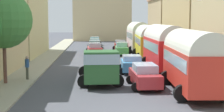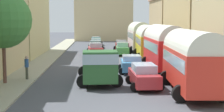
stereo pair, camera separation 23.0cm
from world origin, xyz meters
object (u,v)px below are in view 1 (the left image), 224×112
(car_3, at_px, (95,41))
(cargo_truck_0, at_px, (100,67))
(car_0, at_px, (95,49))
(car_2, at_px, (95,43))
(parked_bus_3, at_px, (138,35))
(car_7, at_px, (120,45))
(car_1, at_px, (95,46))
(car_4, at_px, (145,76))
(pedestrian_3, at_px, (27,66))
(parked_bus_1, at_px, (164,46))
(parked_bus_0, at_px, (193,59))
(car_5, at_px, (132,64))
(parked_bus_2, at_px, (148,40))
(car_6, at_px, (122,49))
(streetlamp_near, at_px, (221,35))

(car_3, bearing_deg, cargo_truck_0, -89.39)
(car_0, xyz_separation_m, car_2, (0.00, 11.00, -0.04))
(parked_bus_3, relative_size, car_7, 2.25)
(car_1, bearing_deg, parked_bus_3, -6.90)
(car_4, bearing_deg, pedestrian_3, 162.25)
(car_3, xyz_separation_m, car_7, (3.76, -10.22, 0.02))
(parked_bus_1, bearing_deg, pedestrian_3, -158.04)
(cargo_truck_0, bearing_deg, parked_bus_0, -26.60)
(parked_bus_1, relative_size, car_3, 1.89)
(parked_bus_0, distance_m, car_0, 23.14)
(car_1, xyz_separation_m, car_5, (3.20, -19.78, -0.02))
(car_7, bearing_deg, car_0, -120.90)
(parked_bus_3, relative_size, car_1, 1.90)
(parked_bus_2, relative_size, car_1, 1.97)
(parked_bus_1, relative_size, car_7, 2.25)
(car_1, bearing_deg, parked_bus_2, -57.55)
(parked_bus_2, height_order, car_0, parked_bus_2)
(parked_bus_0, height_order, car_5, parked_bus_0)
(parked_bus_3, distance_m, car_6, 5.74)
(parked_bus_1, height_order, car_5, parked_bus_1)
(parked_bus_3, bearing_deg, car_5, -98.95)
(car_4, relative_size, car_6, 1.05)
(car_5, height_order, car_7, car_7)
(pedestrian_3, bearing_deg, car_7, 69.90)
(car_2, bearing_deg, parked_bus_1, -75.66)
(car_1, height_order, car_3, car_1)
(parked_bus_0, distance_m, parked_bus_3, 27.00)
(car_6, bearing_deg, parked_bus_1, -78.30)
(parked_bus_2, xyz_separation_m, car_4, (-2.79, -16.25, -1.36))
(car_0, relative_size, car_7, 1.06)
(car_0, xyz_separation_m, pedestrian_3, (-5.05, -17.79, 0.32))
(parked_bus_3, xyz_separation_m, car_5, (-3.00, -19.03, -1.57))
(car_3, bearing_deg, car_6, -78.17)
(parked_bus_1, distance_m, car_1, 19.80)
(parked_bus_0, relative_size, parked_bus_3, 0.99)
(parked_bus_1, bearing_deg, car_2, 104.34)
(car_0, bearing_deg, car_6, -1.11)
(cargo_truck_0, distance_m, car_5, 5.81)
(parked_bus_1, bearing_deg, car_4, -111.06)
(parked_bus_3, xyz_separation_m, pedestrian_3, (-11.25, -22.54, -1.23))
(parked_bus_2, distance_m, car_5, 10.56)
(parked_bus_0, distance_m, streetlamp_near, 2.23)
(car_3, relative_size, car_4, 1.00)
(parked_bus_1, height_order, parked_bus_2, parked_bus_1)
(car_4, relative_size, car_5, 1.20)
(car_2, distance_m, car_5, 25.49)
(car_7, bearing_deg, car_5, -91.54)
(cargo_truck_0, bearing_deg, parked_bus_3, 76.41)
(parked_bus_0, xyz_separation_m, car_5, (-3.00, 7.97, -1.39))
(parked_bus_3, xyz_separation_m, car_1, (-6.20, 0.75, -1.55))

